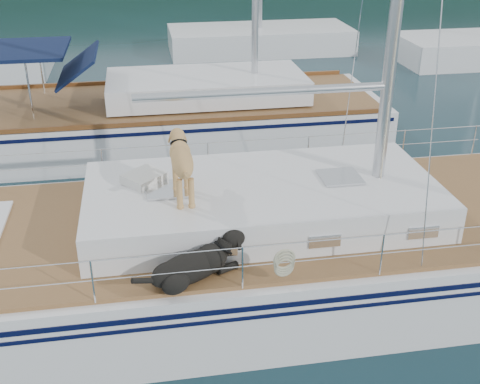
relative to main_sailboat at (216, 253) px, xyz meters
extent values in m
plane|color=black|center=(-0.09, 0.01, -0.68)|extent=(120.00, 120.00, 0.00)
cube|color=silver|center=(-0.09, 0.01, -0.18)|extent=(12.00, 3.80, 1.40)
cube|color=brown|center=(-0.09, 0.01, 0.55)|extent=(11.52, 3.50, 0.06)
cube|color=silver|center=(0.71, 0.01, 0.86)|extent=(5.20, 2.50, 0.55)
cylinder|color=silver|center=(0.71, 0.01, 2.53)|extent=(3.60, 0.12, 0.12)
cylinder|color=silver|center=(-0.09, -1.74, 1.14)|extent=(10.56, 0.01, 0.01)
cylinder|color=silver|center=(-0.09, 1.76, 1.14)|extent=(10.56, 0.01, 0.01)
cube|color=#1B40AE|center=(-1.48, 1.26, 0.61)|extent=(0.73, 0.63, 0.05)
cube|color=silver|center=(-1.01, 0.35, 1.20)|extent=(0.72, 0.71, 0.14)
torus|color=#B9B593|center=(0.63, -1.77, 0.94)|extent=(0.38, 0.15, 0.37)
cube|color=silver|center=(-0.56, 6.47, -0.23)|extent=(11.00, 3.50, 1.30)
cube|color=brown|center=(-0.56, 6.47, 0.42)|extent=(10.56, 3.29, 0.06)
cube|color=silver|center=(0.64, 6.47, 0.77)|extent=(4.80, 2.30, 0.55)
cube|color=#0E1A3D|center=(-3.76, 6.47, 1.82)|extent=(2.40, 2.30, 0.08)
cube|color=silver|center=(3.91, 16.01, -0.28)|extent=(7.20, 3.00, 1.10)
camera|label=1|loc=(-0.96, -7.86, 4.95)|focal=45.00mm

